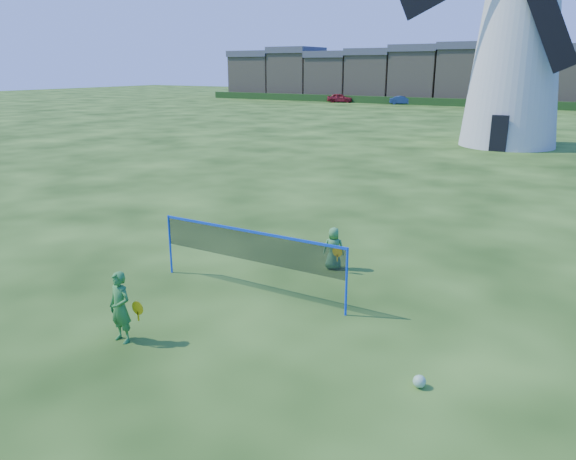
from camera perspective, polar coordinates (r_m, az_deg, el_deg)
The scene contains 10 objects.
ground at distance 13.00m, azimuth -1.90°, elevation -6.76°, with size 220.00×220.00×0.00m, color black.
windmill at distance 39.93m, azimuth 22.85°, elevation 17.43°, with size 14.41×6.19×19.15m.
badminton_net at distance 12.77m, azimuth -4.04°, elevation -1.75°, with size 5.05×0.05×1.55m.
player_girl at distance 11.11m, azimuth -17.14°, elevation -7.74°, with size 0.69×0.38×1.43m.
player_boy at distance 14.45m, azimuth 4.79°, elevation -1.93°, with size 0.69×0.55×1.14m.
play_ball at distance 9.75m, azimuth 13.58°, elevation -15.14°, with size 0.22×0.22×0.22m, color green.
terraced_houses at distance 85.91m, azimuth 13.98°, elevation 15.50°, with size 66.05×8.40×8.37m.
hedge at distance 81.30m, azimuth 10.52°, elevation 13.20°, with size 62.00×0.80×1.00m, color #193814.
car_left at distance 83.58m, azimuth 5.46°, elevation 13.58°, with size 1.52×3.78×1.29m, color maroon.
car_right at distance 80.55m, azimuth 11.86°, elevation 13.15°, with size 1.22×3.51×1.16m, color navy.
Camera 1 is at (6.46, -10.01, 5.19)m, focal length 33.99 mm.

